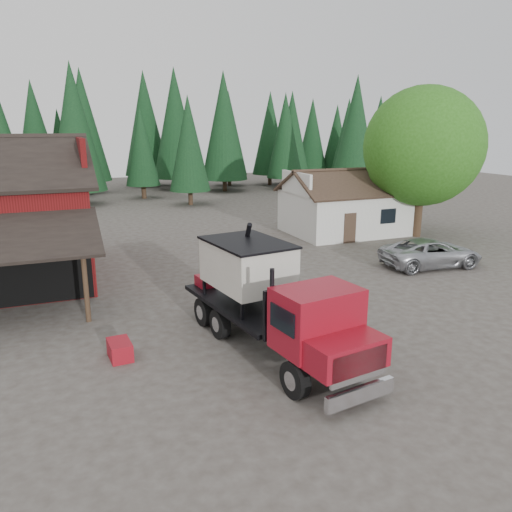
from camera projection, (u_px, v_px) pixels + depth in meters
name	position (u px, v px, depth m)	size (l,w,h in m)	color
ground	(239.00, 320.00, 20.02)	(120.00, 120.00, 0.00)	#443C35
farmhouse	(345.00, 210.00, 35.98)	(8.60, 6.42, 4.65)	silver
deciduous_tree	(423.00, 151.00, 33.66)	(8.00, 8.00, 10.20)	#382619
conifer_backdrop	(113.00, 193.00, 57.66)	(76.00, 16.00, 16.00)	black
near_pine_b	(189.00, 144.00, 47.59)	(3.96, 3.96, 10.40)	#382619
near_pine_c	(355.00, 132.00, 49.59)	(4.84, 4.84, 12.40)	#382619
near_pine_d	(74.00, 127.00, 47.15)	(5.28, 5.28, 13.40)	#382619
feed_truck	(271.00, 297.00, 16.89)	(3.72, 9.40, 4.13)	black
silver_car	(431.00, 253.00, 27.40)	(2.58, 5.59, 1.55)	#AFB1B7
equip_box	(120.00, 350.00, 16.66)	(0.70, 1.10, 0.60)	maroon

